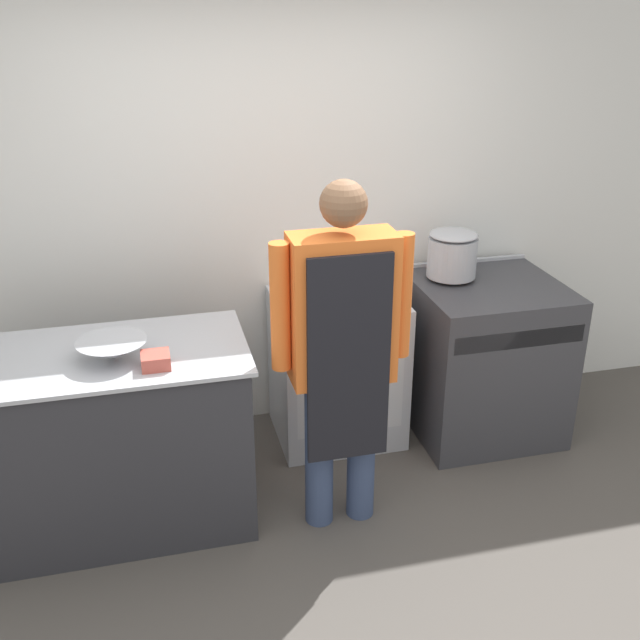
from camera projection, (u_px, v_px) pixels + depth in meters
name	position (u px, v px, depth m)	size (l,w,h in m)	color
ground_plane	(340.00, 606.00, 3.28)	(14.00, 14.00, 0.00)	#4C4742
wall_back	(263.00, 206.00, 4.25)	(8.00, 0.05, 2.70)	white
prep_counter	(108.00, 440.00, 3.64)	(1.39, 0.73, 0.93)	#2D2D33
stove	(483.00, 357.00, 4.46)	(0.82, 0.79, 0.95)	#38383D
fridge_unit	(337.00, 368.00, 4.39)	(0.72, 0.59, 0.88)	silver
person_cook	(342.00, 341.00, 3.43)	(0.66, 0.24, 1.75)	#38476B
mixing_bowl	(112.00, 350.00, 3.38)	(0.32, 0.32, 0.09)	#B2B5BC
plastic_tub	(156.00, 360.00, 3.32)	(0.13, 0.13, 0.07)	#B24C3F
stock_pot	(452.00, 253.00, 4.29)	(0.28, 0.28, 0.27)	#B2B5BC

